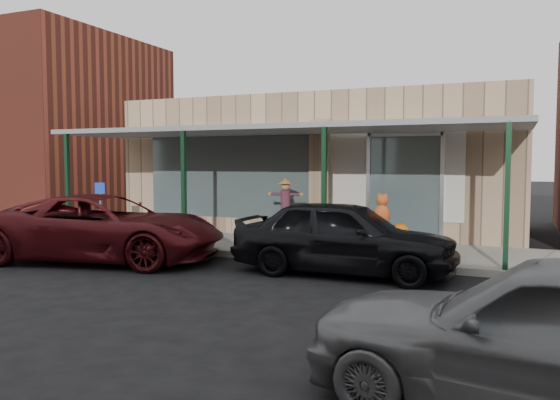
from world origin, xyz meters
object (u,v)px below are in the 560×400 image
at_px(barrel_scarecrow, 286,220).
at_px(handicap_sign, 100,202).
at_px(car_maroon, 104,228).
at_px(barrel_pumpkin, 400,244).
at_px(parked_sedan, 344,236).

distance_m(barrel_scarecrow, handicap_sign, 5.25).
bearing_deg(handicap_sign, car_maroon, -55.48).
distance_m(barrel_scarecrow, car_maroon, 4.64).
relative_size(barrel_scarecrow, car_maroon, 0.31).
bearing_deg(car_maroon, barrel_pumpkin, -80.65).
relative_size(barrel_scarecrow, barrel_pumpkin, 1.95).
bearing_deg(barrel_pumpkin, barrel_scarecrow, 159.65).
relative_size(barrel_pumpkin, handicap_sign, 0.57).
xyz_separation_m(barrel_pumpkin, car_maroon, (-6.20, -2.37, 0.32)).
xyz_separation_m(parked_sedan, car_maroon, (-5.41, -0.70, -0.01)).
distance_m(barrel_scarecrow, barrel_pumpkin, 3.48).
bearing_deg(parked_sedan, handicap_sign, 78.10).
bearing_deg(barrel_pumpkin, handicap_sign, -179.52).
distance_m(barrel_pumpkin, car_maroon, 6.65).
relative_size(handicap_sign, car_maroon, 0.28).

